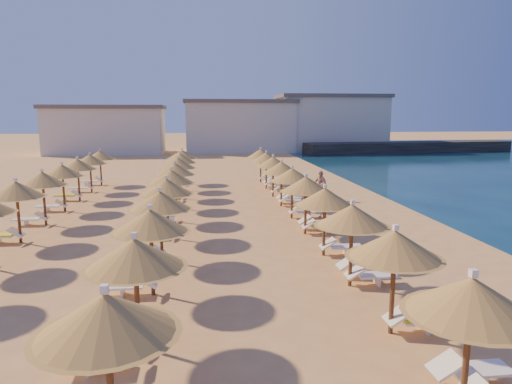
{
  "coord_description": "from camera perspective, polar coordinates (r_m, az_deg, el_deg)",
  "views": [
    {
      "loc": [
        -1.78,
        -19.63,
        5.41
      ],
      "look_at": [
        1.0,
        4.0,
        1.3
      ],
      "focal_mm": 32.0,
      "sensor_mm": 36.0,
      "label": 1
    }
  ],
  "objects": [
    {
      "name": "ground",
      "position": [
        20.44,
        -1.49,
        -5.55
      ],
      "size": [
        220.0,
        220.0,
        0.0
      ],
      "primitive_type": "plane",
      "color": "#E1A862",
      "rests_on": "ground"
    },
    {
      "name": "parasol_row_inland",
      "position": [
        25.86,
        -24.04,
        1.92
      ],
      "size": [
        2.38,
        24.68,
        2.78
      ],
      "color": "brown",
      "rests_on": "ground"
    },
    {
      "name": "hotel_blocks",
      "position": [
        65.54,
        -2.43,
        8.3
      ],
      "size": [
        47.27,
        9.96,
        8.1
      ],
      "color": "beige",
      "rests_on": "ground"
    },
    {
      "name": "parasol_row_east",
      "position": [
        22.01,
        5.34,
        1.49
      ],
      "size": [
        2.38,
        31.05,
        2.78
      ],
      "color": "brown",
      "rests_on": "ground"
    },
    {
      "name": "beachgoer_b",
      "position": [
        23.21,
        6.3,
        -1.48
      ],
      "size": [
        0.98,
        1.07,
        1.78
      ],
      "primitive_type": "imported",
      "rotation": [
        0.0,
        0.0,
        -1.12
      ],
      "color": "tan",
      "rests_on": "ground"
    },
    {
      "name": "beachgoer_c",
      "position": [
        29.21,
        8.04,
        0.87
      ],
      "size": [
        0.95,
        1.16,
        1.85
      ],
      "primitive_type": "imported",
      "rotation": [
        0.0,
        0.0,
        -1.02
      ],
      "color": "tan",
      "rests_on": "ground"
    },
    {
      "name": "beachgoer_a",
      "position": [
        23.99,
        8.27,
        -1.06
      ],
      "size": [
        0.64,
        0.79,
        1.87
      ],
      "primitive_type": "imported",
      "rotation": [
        0.0,
        0.0,
        -1.25
      ],
      "color": "tan",
      "rests_on": "ground"
    },
    {
      "name": "parasol_row_west",
      "position": [
        21.59,
        -10.79,
        1.19
      ],
      "size": [
        2.38,
        31.05,
        2.78
      ],
      "color": "brown",
      "rests_on": "ground"
    },
    {
      "name": "loungers",
      "position": [
        22.41,
        -8.18,
        -3.37
      ],
      "size": [
        15.34,
        29.26,
        0.66
      ],
      "color": "white",
      "rests_on": "ground"
    },
    {
      "name": "jetty",
      "position": [
        67.26,
        18.6,
        5.32
      ],
      "size": [
        30.26,
        7.41,
        1.5
      ],
      "primitive_type": "cube",
      "rotation": [
        0.0,
        0.0,
        0.11
      ],
      "color": "black",
      "rests_on": "ground"
    }
  ]
}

